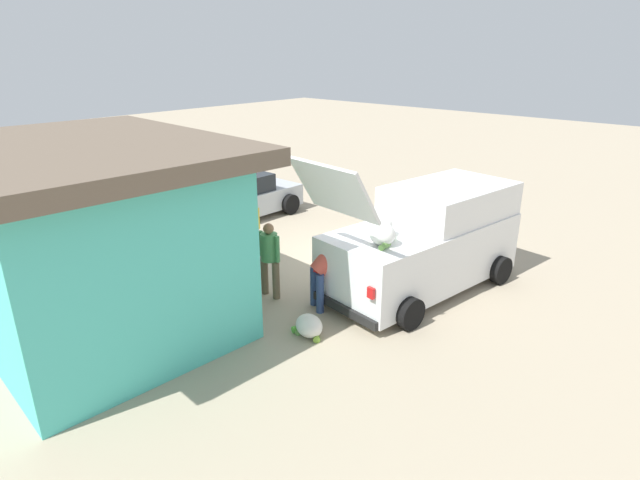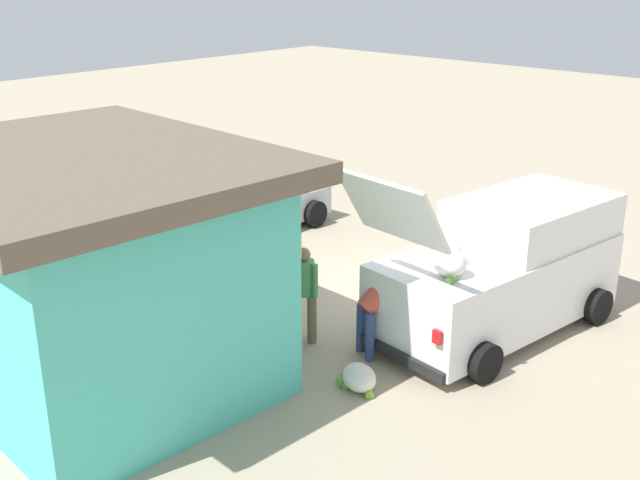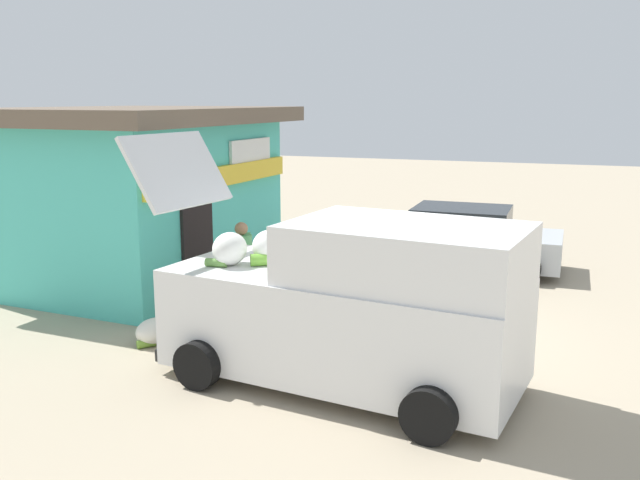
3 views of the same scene
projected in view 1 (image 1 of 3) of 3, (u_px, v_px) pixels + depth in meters
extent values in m
plane|color=tan|center=(336.00, 260.00, 12.42)|extent=(60.00, 60.00, 0.00)
cube|color=#4CC6B7|center=(91.00, 247.00, 8.97)|extent=(4.98, 3.92, 3.06)
cube|color=yellow|center=(184.00, 193.00, 10.00)|extent=(4.54, 0.37, 0.36)
cube|color=black|center=(212.00, 260.00, 9.81)|extent=(0.90, 0.11, 2.00)
cube|color=white|center=(155.00, 169.00, 10.58)|extent=(1.50, 0.14, 0.60)
cube|color=brown|center=(75.00, 151.00, 8.38)|extent=(5.79, 4.74, 0.29)
cube|color=white|center=(421.00, 253.00, 10.74)|extent=(2.38, 4.57, 1.24)
cube|color=white|center=(450.00, 201.00, 10.90)|extent=(2.09, 2.91, 0.69)
cube|color=black|center=(484.00, 192.00, 11.71)|extent=(1.56, 0.28, 0.53)
cube|color=white|center=(333.00, 190.00, 8.60)|extent=(1.72, 0.84, 0.97)
ellipsoid|color=silver|center=(382.00, 234.00, 9.37)|extent=(0.51, 0.43, 0.43)
ellipsoid|color=silver|center=(380.00, 225.00, 9.85)|extent=(0.51, 0.42, 0.42)
cylinder|color=#659147|center=(383.00, 231.00, 9.94)|extent=(0.14, 0.29, 0.12)
cylinder|color=#66A833|center=(390.00, 234.00, 9.76)|extent=(0.29, 0.33, 0.16)
cylinder|color=#649A44|center=(385.00, 246.00, 9.24)|extent=(0.14, 0.29, 0.11)
cube|color=black|center=(342.00, 309.00, 9.57)|extent=(1.75, 0.30, 0.16)
cube|color=red|center=(371.00, 293.00, 8.84)|extent=(0.15, 0.08, 0.20)
cube|color=red|center=(317.00, 267.00, 9.86)|extent=(0.15, 0.08, 0.20)
cylinder|color=black|center=(500.00, 270.00, 11.11)|extent=(0.29, 0.63, 0.60)
cylinder|color=black|center=(427.00, 245.00, 12.52)|extent=(0.29, 0.63, 0.60)
cylinder|color=black|center=(410.00, 313.00, 9.30)|extent=(0.29, 0.63, 0.60)
cylinder|color=black|center=(336.00, 278.00, 10.71)|extent=(0.29, 0.63, 0.60)
cube|color=#B2B7BC|center=(235.00, 202.00, 15.31)|extent=(1.78, 4.07, 0.63)
cube|color=#1E2328|center=(234.00, 184.00, 15.12)|extent=(1.55, 1.96, 0.50)
cylinder|color=black|center=(177.00, 212.00, 15.00)|extent=(0.23, 0.61, 0.61)
cylinder|color=black|center=(218.00, 226.00, 13.83)|extent=(0.23, 0.61, 0.61)
cylinder|color=black|center=(250.00, 193.00, 16.93)|extent=(0.23, 0.61, 0.61)
cylinder|color=black|center=(290.00, 204.00, 15.75)|extent=(0.23, 0.61, 0.61)
cylinder|color=#726047|center=(265.00, 276.00, 10.60)|extent=(0.15, 0.15, 0.79)
cylinder|color=#726047|center=(276.00, 280.00, 10.39)|extent=(0.15, 0.15, 0.79)
cylinder|color=#4C9959|center=(269.00, 247.00, 10.25)|extent=(0.34, 0.34, 0.56)
sphere|color=#8C6647|center=(268.00, 229.00, 10.12)|extent=(0.21, 0.21, 0.21)
cylinder|color=#4C9959|center=(261.00, 243.00, 10.40)|extent=(0.09, 0.09, 0.53)
cylinder|color=#4C9959|center=(277.00, 249.00, 10.10)|extent=(0.09, 0.09, 0.53)
cylinder|color=navy|center=(314.00, 286.00, 10.13)|extent=(0.15, 0.15, 0.79)
cylinder|color=navy|center=(320.00, 294.00, 9.83)|extent=(0.15, 0.15, 0.79)
cylinder|color=#CC4C3F|center=(326.00, 260.00, 9.83)|extent=(0.59, 0.72, 0.64)
sphere|color=#8C6647|center=(339.00, 244.00, 9.82)|extent=(0.21, 0.21, 0.21)
cylinder|color=#CC4C3F|center=(331.00, 257.00, 10.13)|extent=(0.09, 0.09, 0.53)
cylinder|color=#CC4C3F|center=(341.00, 266.00, 9.71)|extent=(0.09, 0.09, 0.53)
ellipsoid|color=silver|center=(309.00, 326.00, 9.10)|extent=(0.71, 0.64, 0.38)
cylinder|color=#579344|center=(299.00, 330.00, 9.24)|extent=(0.23, 0.25, 0.10)
cylinder|color=#57A839|center=(304.00, 323.00, 9.43)|extent=(0.29, 0.22, 0.13)
cylinder|color=#55B03A|center=(301.00, 328.00, 9.28)|extent=(0.22, 0.35, 0.13)
cylinder|color=#539B3C|center=(309.00, 326.00, 9.34)|extent=(0.32, 0.17, 0.13)
cylinder|color=olive|center=(316.00, 336.00, 9.01)|extent=(0.28, 0.26, 0.12)
cylinder|color=#BF3F33|center=(163.00, 248.00, 12.62)|extent=(0.27, 0.27, 0.39)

